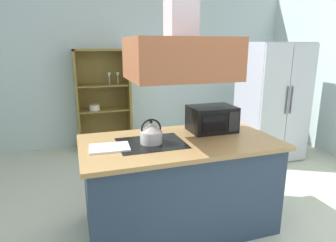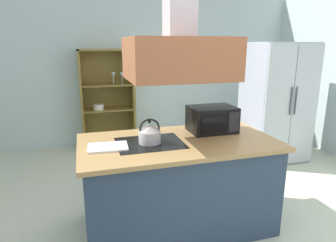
% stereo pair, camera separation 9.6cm
% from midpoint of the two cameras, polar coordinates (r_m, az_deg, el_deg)
% --- Properties ---
extents(ground_plane, '(7.80, 7.80, 0.00)m').
position_cam_midpoint_polar(ground_plane, '(3.09, 4.85, -20.42)').
color(ground_plane, beige).
extents(wall_back, '(6.00, 0.12, 2.70)m').
position_cam_midpoint_polar(wall_back, '(5.43, -7.42, 10.08)').
color(wall_back, silver).
rests_on(wall_back, ground).
extents(kitchen_island, '(1.83, 0.97, 0.90)m').
position_cam_midpoint_polar(kitchen_island, '(2.93, 1.22, -12.09)').
color(kitchen_island, '#2B3C51').
rests_on(kitchen_island, ground).
extents(range_hood, '(0.90, 0.70, 1.23)m').
position_cam_midpoint_polar(range_hood, '(2.62, 1.38, 14.46)').
color(range_hood, '#A65C37').
extents(refrigerator, '(0.90, 0.77, 1.81)m').
position_cam_midpoint_polar(refrigerator, '(4.88, 18.92, 3.61)').
color(refrigerator, '#AEB1C1').
rests_on(refrigerator, ground).
extents(dish_cabinet, '(0.91, 0.40, 1.70)m').
position_cam_midpoint_polar(dish_cabinet, '(5.21, -12.94, 3.03)').
color(dish_cabinet, olive).
rests_on(dish_cabinet, ground).
extents(kettle, '(0.20, 0.20, 0.23)m').
position_cam_midpoint_polar(kettle, '(2.65, -4.32, -2.38)').
color(kettle, '#BAB8B8').
rests_on(kettle, kitchen_island).
extents(cutting_board, '(0.36, 0.26, 0.02)m').
position_cam_midpoint_polar(cutting_board, '(2.60, -12.33, -5.09)').
color(cutting_board, white).
rests_on(cutting_board, kitchen_island).
extents(microwave, '(0.46, 0.35, 0.26)m').
position_cam_midpoint_polar(microwave, '(3.04, 7.62, 0.44)').
color(microwave, black).
rests_on(microwave, kitchen_island).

